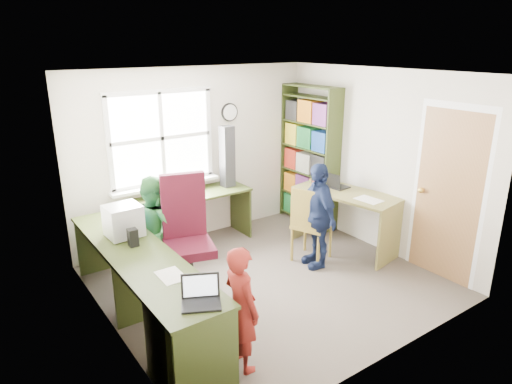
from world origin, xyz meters
TOP-DOWN VIEW (x-y plane):
  - room at (0.01, 0.10)m, footprint 3.64×3.44m
  - l_desk at (-1.31, -0.28)m, footprint 2.38×2.95m
  - right_desk at (1.42, 0.16)m, footprint 0.89×1.48m
  - bookshelf at (1.65, 1.19)m, footprint 0.30×1.02m
  - swivel_chair at (-0.84, 0.38)m, footprint 0.77×0.77m
  - wooden_chair at (0.74, 0.13)m, footprint 0.56×0.56m
  - crt_monitor at (-1.47, 0.57)m, footprint 0.36×0.33m
  - laptop_left at (-1.43, -1.02)m, footprint 0.39×0.36m
  - laptop_right at (1.41, 0.41)m, footprint 0.30×0.35m
  - speaker_a at (-1.48, 0.29)m, footprint 0.09×0.09m
  - speaker_b at (-1.47, 0.90)m, footprint 0.10×0.10m
  - cd_tower at (0.35, 1.44)m, footprint 0.18×0.16m
  - game_box at (1.40, 0.60)m, footprint 0.35×0.35m
  - paper_a at (-1.44, -0.49)m, footprint 0.22×0.30m
  - paper_b at (1.41, -0.22)m, footprint 0.25×0.34m
  - potted_plant at (-0.68, 1.45)m, footprint 0.19×0.16m
  - person_red at (-1.07, -1.04)m, footprint 0.28×0.42m
  - person_green at (-1.05, 0.77)m, footprint 0.54×0.67m
  - person_navy at (0.76, 0.01)m, footprint 0.51×0.84m

SIDE VIEW (x-z plane):
  - l_desk at x=-1.31m, z-range 0.08..0.83m
  - wooden_chair at x=0.74m, z-range 0.04..1.03m
  - person_red at x=-1.07m, z-range 0.00..1.14m
  - swivel_chair at x=-0.84m, z-range -0.09..1.24m
  - right_desk at x=1.42m, z-range 0.18..0.98m
  - person_green at x=-1.05m, z-range 0.00..1.30m
  - person_navy at x=0.76m, z-range 0.00..1.33m
  - paper_a at x=-1.44m, z-range 0.75..0.75m
  - laptop_left at x=-1.43m, z-range 0.69..0.90m
  - paper_b at x=1.41m, z-range 0.80..0.81m
  - game_box at x=1.40m, z-range 0.80..0.86m
  - speaker_a at x=-1.48m, z-range 0.75..0.93m
  - speaker_b at x=-1.47m, z-range 0.75..0.94m
  - laptop_right at x=1.41m, z-range 0.74..0.97m
  - potted_plant at x=-0.68m, z-range 0.75..1.06m
  - crt_monitor at x=-1.47m, z-range 0.75..1.10m
  - bookshelf at x=1.65m, z-range -0.05..2.05m
  - cd_tower at x=0.35m, z-range 0.75..1.61m
  - room at x=0.01m, z-range 0.00..2.44m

